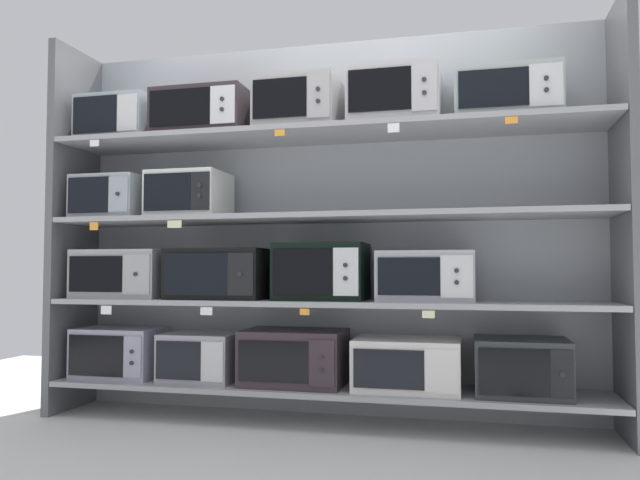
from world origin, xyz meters
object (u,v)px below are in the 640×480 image
Objects in this scene: microwave_6 at (221,274)px; microwave_10 at (190,195)px; microwave_11 at (120,120)px; microwave_15 at (507,96)px; microwave_1 at (201,357)px; microwave_3 at (407,364)px; microwave_2 at (294,357)px; microwave_14 at (396,99)px; microwave_8 at (426,276)px; microwave_12 at (206,115)px; microwave_13 at (300,106)px; microwave_4 at (521,367)px; microwave_0 at (119,352)px; microwave_9 at (116,199)px; microwave_7 at (322,272)px; microwave_5 at (125,274)px.

microwave_10 reaches higher than microwave_6.
microwave_11 reaches higher than microwave_15.
microwave_1 is 0.76× the size of microwave_3.
microwave_6 is (-0.45, -0.00, 0.48)m from microwave_2.
microwave_3 is at bearing 0.05° from microwave_14.
microwave_10 reaches higher than microwave_3.
microwave_12 is (-1.31, -0.00, 0.97)m from microwave_8.
microwave_13 is at bearing -180.00° from microwave_3.
microwave_15 reaches higher than microwave_4.
microwave_4 is at bearing -0.03° from microwave_14.
microwave_12 is at bearing -179.99° from microwave_3.
microwave_0 is 0.95m from microwave_9.
microwave_8 is 1.97m from microwave_9.
microwave_8 is 1.14× the size of microwave_11.
microwave_9 is at bearing -180.00° from microwave_10.
microwave_15 is at bearing 0.01° from microwave_9.
microwave_7 is (-0.48, -0.00, 0.51)m from microwave_3.
microwave_5 is 1.84m from microwave_8.
microwave_5 is at bearing -180.00° from microwave_3.
microwave_15 is at bearing 0.00° from microwave_8.
microwave_5 is 1.95m from microwave_14.
microwave_8 is at bearing 0.01° from microwave_12.
microwave_7 is 0.97× the size of microwave_8.
microwave_13 is (-1.21, 0.00, 1.46)m from microwave_4.
microwave_7 reaches higher than microwave_0.
microwave_11 is at bearing 179.86° from microwave_0.
microwave_6 is 1.31× the size of microwave_10.
microwave_6 is at bearing -0.00° from microwave_10.
microwave_11 is (-0.48, 0.00, 0.49)m from microwave_10.
microwave_8 is (1.84, -0.00, -0.01)m from microwave_5.
microwave_9 is 0.78m from microwave_12.
microwave_4 is 2.31m from microwave_12.
microwave_11 reaches higher than microwave_0.
microwave_8 is at bearing -180.00° from microwave_15.
microwave_6 is at bearing 0.00° from microwave_9.
microwave_2 is 1.16m from microwave_10.
microwave_2 is 1.03× the size of microwave_12.
microwave_9 is at bearing -180.00° from microwave_6.
microwave_5 is 2.48m from microwave_15.
microwave_7 is 1.17× the size of microwave_10.
microwave_11 is 1.17m from microwave_13.
microwave_10 is 0.93× the size of microwave_13.
microwave_4 is 0.95× the size of microwave_14.
microwave_1 is 0.93× the size of microwave_13.
microwave_11 reaches higher than microwave_3.
microwave_8 is at bearing 0.00° from microwave_14.
microwave_9 is 0.84× the size of microwave_14.
microwave_15 is (1.77, 0.00, 1.46)m from microwave_1.
microwave_6 is (-1.10, -0.00, 0.49)m from microwave_3.
microwave_5 is 1.03× the size of microwave_15.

